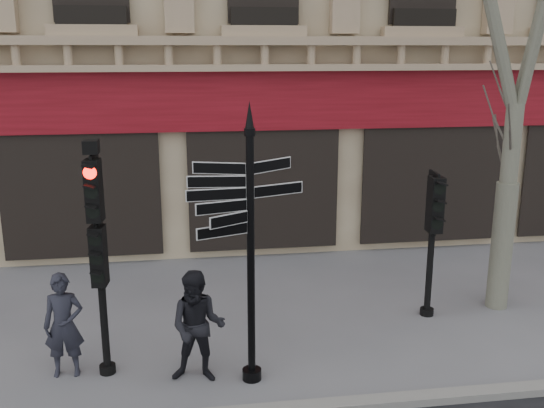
{
  "coord_description": "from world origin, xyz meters",
  "views": [
    {
      "loc": [
        -1.75,
        -8.36,
        4.68
      ],
      "look_at": [
        -0.44,
        0.6,
        2.36
      ],
      "focal_mm": 40.0,
      "sensor_mm": 36.0,
      "label": 1
    }
  ],
  "objects": [
    {
      "name": "ground",
      "position": [
        0.0,
        0.0,
        0.0
      ],
      "size": [
        80.0,
        80.0,
        0.0
      ],
      "primitive_type": "plane",
      "color": "slate",
      "rests_on": "ground"
    },
    {
      "name": "kerb",
      "position": [
        0.0,
        -1.4,
        0.06
      ],
      "size": [
        80.0,
        0.25,
        0.12
      ],
      "primitive_type": "cube",
      "color": "gray",
      "rests_on": "ground"
    },
    {
      "name": "fingerpost",
      "position": [
        -0.89,
        -0.46,
        2.71
      ],
      "size": [
        1.94,
        1.94,
        4.03
      ],
      "rotation": [
        0.0,
        0.0,
        0.16
      ],
      "color": "black",
      "rests_on": "ground"
    },
    {
      "name": "traffic_signal_main",
      "position": [
        -3.0,
        0.03,
        2.21
      ],
      "size": [
        0.41,
        0.31,
        3.49
      ],
      "rotation": [
        0.0,
        0.0,
        -0.1
      ],
      "color": "black",
      "rests_on": "ground"
    },
    {
      "name": "traffic_signal_secondary",
      "position": [
        2.5,
        1.28,
        1.79
      ],
      "size": [
        0.45,
        0.33,
        2.57
      ],
      "rotation": [
        0.0,
        0.0,
        -0.05
      ],
      "color": "black",
      "rests_on": "ground"
    },
    {
      "name": "pedestrian_a",
      "position": [
        -3.58,
        0.08,
        0.79
      ],
      "size": [
        0.58,
        0.39,
        1.57
      ],
      "primitive_type": "imported",
      "rotation": [
        0.0,
        0.0,
        0.02
      ],
      "color": "#23232E",
      "rests_on": "ground"
    },
    {
      "name": "pedestrian_b",
      "position": [
        -1.65,
        -0.35,
        0.83
      ],
      "size": [
        0.92,
        0.77,
        1.67
      ],
      "primitive_type": "imported",
      "rotation": [
        0.0,
        0.0,
        -0.19
      ],
      "color": "black",
      "rests_on": "ground"
    }
  ]
}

